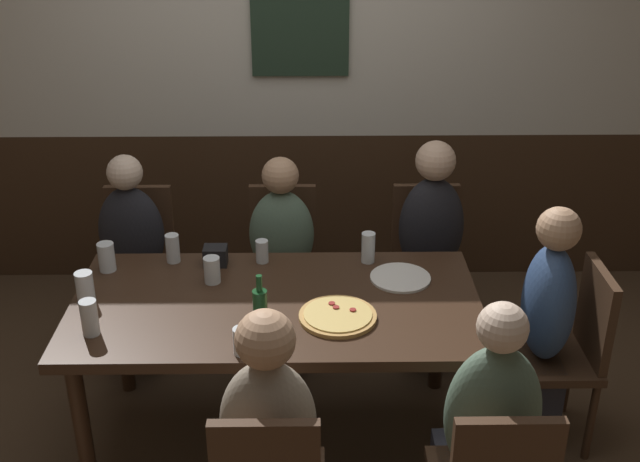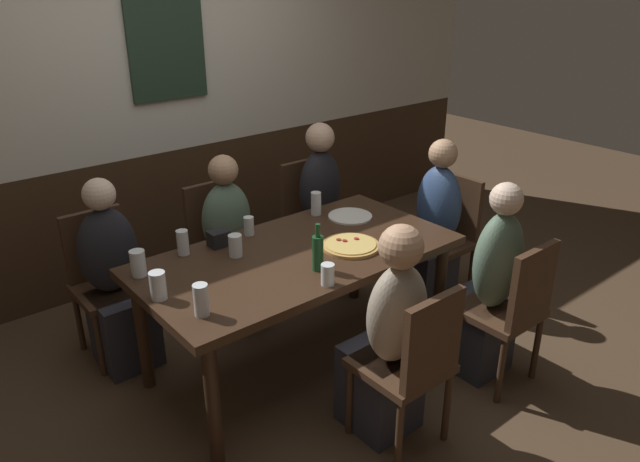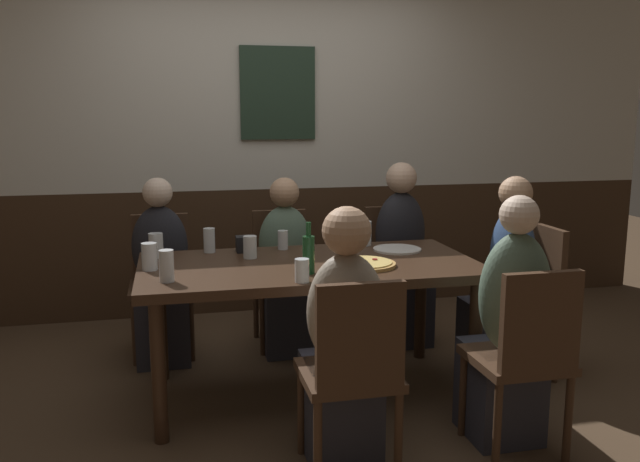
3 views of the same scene
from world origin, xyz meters
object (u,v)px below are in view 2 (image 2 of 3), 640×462
(chair_mid_near, at_px, (413,361))
(beer_glass_half, at_px, (316,205))
(highball_clear, at_px, (183,243))
(tumbler_water, at_px, (201,302))
(person_left_far, at_px, (116,289))
(chair_mid_far, at_px, (219,241))
(plate_white_large, at_px, (350,216))
(tumbler_short, at_px, (235,247))
(person_mid_far, at_px, (232,252))
(dining_table, at_px, (298,264))
(person_mid_near, at_px, (388,347))
(beer_glass_tall, at_px, (249,227))
(pint_glass_pale, at_px, (138,265))
(pint_glass_stout, at_px, (158,287))
(chair_left_far, at_px, (105,276))
(pizza, at_px, (351,245))
(person_head_east, at_px, (432,238))
(person_right_far, at_px, (324,217))
(chair_head_east, at_px, (447,232))
(chair_right_near, at_px, (511,306))
(person_right_near, at_px, (486,295))
(chair_right_far, at_px, (310,213))
(condiment_caddy, at_px, (219,238))
(pint_glass_amber, at_px, (328,276))
(beer_bottle_green, at_px, (318,252))

(chair_mid_near, xyz_separation_m, beer_glass_half, (0.42, 1.24, 0.31))
(highball_clear, distance_m, tumbler_water, 0.67)
(beer_glass_half, bearing_deg, person_left_far, 163.85)
(chair_mid_far, xyz_separation_m, plate_white_large, (0.56, -0.69, 0.25))
(chair_mid_near, relative_size, tumbler_short, 7.12)
(beer_glass_half, bearing_deg, person_mid_far, 140.53)
(chair_mid_near, distance_m, highball_clear, 1.38)
(dining_table, distance_m, person_mid_near, 0.73)
(beer_glass_tall, distance_m, tumbler_water, 0.90)
(pint_glass_pale, bearing_deg, pint_glass_stout, -95.43)
(person_mid_near, relative_size, plate_white_large, 4.14)
(chair_left_far, xyz_separation_m, pizza, (1.05, -1.02, 0.26))
(beer_glass_half, xyz_separation_m, pint_glass_pale, (-1.22, -0.07, -0.01))
(person_head_east, bearing_deg, person_right_far, 116.80)
(chair_head_east, height_order, highball_clear, same)
(chair_left_far, distance_m, plate_white_large, 1.53)
(pint_glass_stout, bearing_deg, chair_mid_near, -47.10)
(person_mid_near, bearing_deg, chair_mid_far, 90.00)
(tumbler_short, bearing_deg, chair_right_near, -44.20)
(person_head_east, xyz_separation_m, beer_glass_tall, (-1.22, 0.37, 0.29))
(person_right_far, bearing_deg, person_right_near, -90.00)
(chair_right_far, distance_m, tumbler_short, 1.32)
(condiment_caddy, bearing_deg, pizza, -41.03)
(person_right_far, xyz_separation_m, beer_glass_tall, (-0.86, -0.35, 0.27))
(chair_head_east, height_order, person_mid_far, person_mid_far)
(person_left_far, relative_size, pint_glass_stout, 8.15)
(dining_table, distance_m, plate_white_large, 0.60)
(pizza, xyz_separation_m, beer_glass_half, (0.16, 0.51, 0.06))
(beer_glass_half, relative_size, tumbler_water, 0.97)
(chair_right_far, bearing_deg, beer_glass_tall, -149.54)
(tumbler_short, xyz_separation_m, pint_glass_amber, (0.18, -0.57, -0.01))
(chair_left_far, xyz_separation_m, tumbler_short, (0.49, -0.70, 0.30))
(beer_bottle_green, height_order, condiment_caddy, beer_bottle_green)
(chair_left_far, xyz_separation_m, pint_glass_stout, (-0.04, -0.87, 0.31))
(dining_table, height_order, pint_glass_pale, pint_glass_pale)
(chair_right_far, relative_size, person_mid_far, 0.79)
(person_head_east, xyz_separation_m, beer_glass_half, (-0.72, 0.36, 0.31))
(beer_glass_tall, distance_m, tumbler_short, 0.29)
(person_right_near, bearing_deg, person_mid_near, 179.98)
(chair_right_far, bearing_deg, person_left_far, -174.07)
(pint_glass_pale, bearing_deg, person_right_far, 14.95)
(person_right_near, relative_size, pint_glass_pale, 8.53)
(chair_left_far, distance_m, chair_mid_far, 0.78)
(pint_glass_amber, bearing_deg, chair_mid_far, 84.74)
(pint_glass_stout, bearing_deg, person_right_near, -24.24)
(beer_glass_tall, xyz_separation_m, condiment_caddy, (-0.22, -0.02, -0.00))
(pint_glass_pale, xyz_separation_m, highball_clear, (0.29, 0.08, 0.01))
(chair_right_far, distance_m, tumbler_water, 1.92)
(person_head_east, xyz_separation_m, pint_glass_stout, (-1.97, 0.01, 0.31))
(person_head_east, bearing_deg, condiment_caddy, 166.54)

